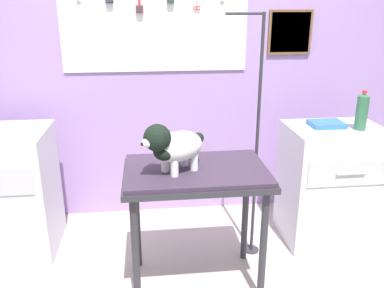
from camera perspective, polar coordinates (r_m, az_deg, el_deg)
rear_wall_panel at (r=3.34m, az=-3.27°, el=9.17°), size 4.00×0.11×2.30m
grooming_table at (r=2.47m, az=0.56°, el=-5.43°), size 0.87×0.57×0.81m
grooming_arm at (r=2.80m, az=8.87°, el=-0.90°), size 0.30×0.11×1.69m
dog at (r=2.31m, az=-2.70°, el=-0.22°), size 0.41×0.33×0.31m
cabinet_right at (r=3.26m, az=18.82°, el=-5.33°), size 0.68×0.54×0.89m
soda_bottle at (r=3.09m, az=22.73°, el=4.21°), size 0.08×0.08×0.28m
supply_tray at (r=3.11m, az=18.34°, el=2.67°), size 0.24×0.18×0.04m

